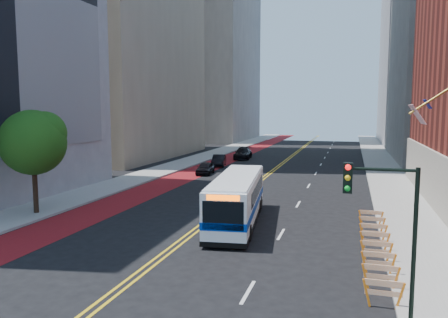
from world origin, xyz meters
TOP-DOWN VIEW (x-y plane):
  - ground at (0.00, 0.00)m, footprint 160.00×160.00m
  - sidewalk_left at (-12.00, 30.00)m, footprint 4.00×140.00m
  - sidewalk_right at (12.00, 30.00)m, footprint 4.00×140.00m
  - bus_lane_paint at (-8.10, 30.00)m, footprint 3.60×140.00m
  - center_line_inner at (-0.18, 30.00)m, footprint 0.14×140.00m
  - center_line_outer at (0.18, 30.00)m, footprint 0.14×140.00m
  - lane_dashes at (4.80, 38.00)m, footprint 0.14×98.20m
  - midrise_right_far at (24.00, 78.00)m, footprint 20.00×28.00m
  - construction_barriers at (9.60, 3.42)m, footprint 1.42×10.91m
  - street_tree at (-11.24, 6.04)m, footprint 4.20×4.20m
  - traffic_signal at (9.41, -3.51)m, footprint 2.21×0.34m
  - transit_bus at (1.87, 7.66)m, footprint 3.64×10.85m
  - car_a at (-6.48, 26.21)m, footprint 1.92×3.92m
  - car_b at (-7.05, 33.04)m, footprint 2.24×4.37m
  - car_c at (-6.08, 41.37)m, footprint 2.76×5.55m

SIDE VIEW (x-z plane):
  - ground at x=0.00m, z-range 0.00..0.00m
  - center_line_inner at x=-0.18m, z-range 0.00..0.01m
  - center_line_outer at x=0.18m, z-range 0.00..0.01m
  - bus_lane_paint at x=-8.10m, z-range 0.00..0.01m
  - lane_dashes at x=4.80m, z-range 0.00..0.01m
  - sidewalk_left at x=-12.00m, z-range 0.00..0.15m
  - sidewalk_right at x=12.00m, z-range 0.00..0.15m
  - car_a at x=-6.48m, z-range 0.00..1.29m
  - construction_barriers at x=9.60m, z-range 0.17..1.18m
  - car_b at x=-7.05m, z-range 0.00..1.37m
  - car_c at x=-6.08m, z-range 0.00..1.55m
  - transit_bus at x=1.87m, z-range 0.06..2.99m
  - traffic_signal at x=9.41m, z-range 1.18..6.26m
  - street_tree at x=-11.24m, z-range 1.56..8.26m
  - midrise_right_far at x=24.00m, z-range 0.00..55.00m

